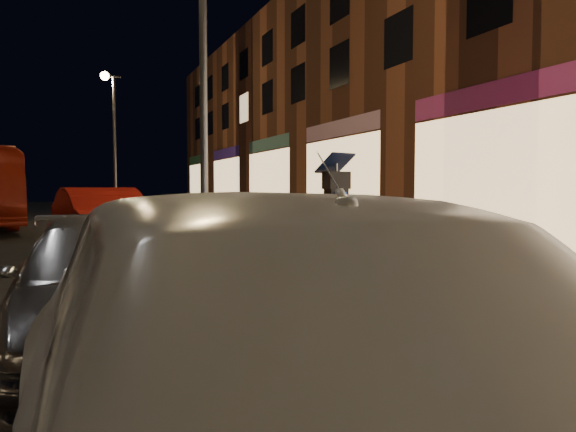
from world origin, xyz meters
name	(u,v)px	position (x,y,z in m)	size (l,w,h in m)	color
ground_plane	(255,330)	(0.00, 0.00, 0.00)	(120.00, 120.00, 0.00)	black
sidewalk	(481,298)	(3.00, 0.00, 0.07)	(6.00, 60.00, 0.15)	gray
kerb	(255,323)	(0.00, 0.00, 0.07)	(0.30, 60.00, 0.15)	slate
parking_kiosk	(336,215)	(2.24, 2.36, 1.02)	(0.55, 0.55, 1.75)	black
barrier_front	(368,245)	(2.24, 1.41, 0.64)	(1.25, 0.52, 0.97)	#DF6300
barrier_back	(310,234)	(2.24, 3.31, 0.64)	(1.25, 0.52, 0.97)	#DF6300
barrier_kerbside	(282,241)	(1.29, 2.36, 0.64)	(1.25, 0.52, 0.97)	#DF6300
barrier_bldgside	(386,237)	(3.19, 2.36, 0.64)	(1.25, 0.52, 0.97)	#DF6300
car_silver	(109,350)	(-1.42, -0.07, 0.00)	(1.64, 4.04, 1.17)	silver
car_red	(103,253)	(-0.97, 7.38, 0.00)	(1.56, 4.47, 1.47)	maroon
street_lamp_mid	(203,78)	(0.25, 3.00, 3.15)	(0.12, 0.12, 6.00)	#3F3F44
street_lamp_far	(115,149)	(0.25, 18.00, 3.15)	(0.12, 0.12, 6.00)	#3F3F44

